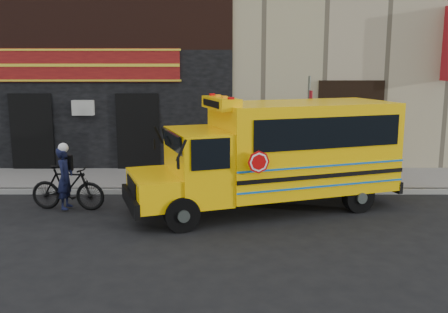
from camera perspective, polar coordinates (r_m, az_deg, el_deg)
ground at (r=12.01m, az=1.35°, el=-7.47°), size 120.00×120.00×0.00m
curb at (r=14.48m, az=1.12°, el=-3.97°), size 40.00×0.20×0.15m
sidewalk at (r=15.94m, az=1.01°, el=-2.60°), size 40.00×3.00×0.15m
building at (r=21.99m, az=0.65°, el=16.94°), size 20.00×10.70×12.00m
school_bus at (r=12.82m, az=6.38°, el=0.59°), size 7.22×4.25×2.92m
sign_pole at (r=14.94m, az=9.60°, el=3.26°), size 0.10×0.29×3.36m
bicycle at (r=13.42m, az=-17.44°, el=-3.44°), size 1.98×0.75×1.16m
cyclist at (r=13.36m, az=-17.70°, el=-2.56°), size 0.40×0.59×1.59m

